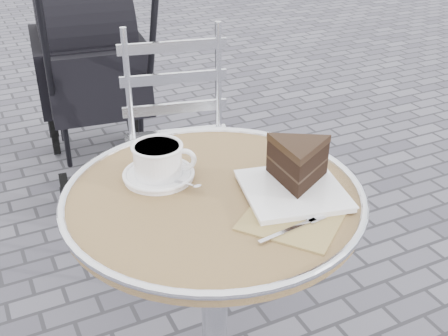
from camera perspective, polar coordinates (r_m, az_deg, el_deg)
name	(u,v)px	position (r m, az deg, el deg)	size (l,w,h in m)	color
cafe_table	(214,249)	(1.42, -1.02, -8.24)	(0.72, 0.72, 0.74)	silver
cappuccino_set	(159,163)	(1.38, -6.62, 0.47)	(0.17, 0.20, 0.09)	white
cake_plate_set	(297,169)	(1.32, 7.43, -0.07)	(0.32, 0.36, 0.12)	#997D53
bistro_chair	(179,121)	(2.12, -4.64, 4.82)	(0.48, 0.48, 0.90)	silver
baby_stroller	(93,80)	(2.82, -13.18, 8.75)	(0.58, 1.07, 1.06)	black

